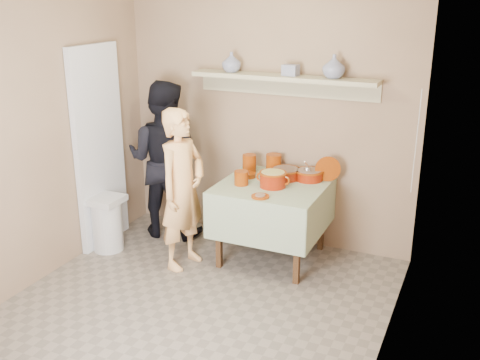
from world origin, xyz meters
The scene contains 22 objects.
ground centered at (0.00, 0.00, 0.00)m, with size 3.50×3.50×0.00m, color #726659.
tile_panel centered at (-1.46, 0.95, 1.00)m, with size 0.06×0.70×2.00m, color silver.
plate_stack_a centered at (-0.09, 1.52, 0.85)m, with size 0.13×0.13×0.18m, color #7A2B05.
plate_stack_b centered at (0.13, 1.62, 0.85)m, with size 0.15×0.15×0.18m, color #7A2B05.
bowl_stack centered at (-0.01, 1.14, 0.83)m, with size 0.13×0.13×0.13m, color #7A2B05.
empty_bowl centered at (-0.04, 1.37, 0.78)m, with size 0.15×0.15×0.04m, color #7A2B05.
propped_lid centered at (0.69, 1.57, 0.88)m, with size 0.24×0.24×0.02m, color #7A2B05.
vase_right centered at (0.68, 1.64, 1.83)m, with size 0.20×0.20×0.21m, color navy.
vase_left centered at (-0.33, 1.62, 1.82)m, with size 0.18×0.18×0.19m, color navy.
ceramic_box centered at (0.27, 1.62, 1.77)m, with size 0.14×0.10×0.10m, color navy.
person_cook centered at (-0.46, 0.83, 0.75)m, with size 0.55×0.36×1.50m, color #F0AE67.
person_helper centered at (-0.99, 1.39, 0.82)m, with size 0.79×0.62×1.63m, color black.
room_shell centered at (0.00, 0.00, 1.61)m, with size 3.04×3.54×2.62m.
serving_table centered at (0.25, 1.28, 0.64)m, with size 0.97×0.97×0.76m.
cazuela_meat_a centered at (0.30, 1.48, 0.82)m, with size 0.30×0.30×0.10m.
cazuela_meat_b centered at (0.52, 1.53, 0.82)m, with size 0.28×0.28×0.10m.
ladle centered at (0.51, 1.50, 0.87)m, with size 0.08×0.26×0.19m.
cazuela_rice centered at (0.28, 1.21, 0.85)m, with size 0.33×0.25×0.14m.
front_plate centered at (0.28, 0.90, 0.77)m, with size 0.16×0.16×0.03m.
wall_shelf centered at (0.20, 1.65, 1.67)m, with size 1.80×0.25×0.21m.
trash_bin centered at (-1.31, 0.79, 0.28)m, with size 0.32×0.32×0.56m.
electrical_cord centered at (1.47, 1.48, 1.25)m, with size 0.01×0.05×0.90m.
Camera 1 is at (1.98, -3.36, 2.48)m, focal length 42.00 mm.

